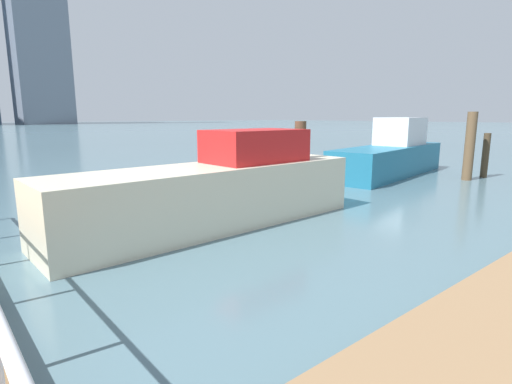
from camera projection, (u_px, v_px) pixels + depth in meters
name	position (u px, v px, depth m)	size (l,w,h in m)	color
ground_plane	(83.00, 198.00, 11.23)	(300.00, 300.00, 0.00)	slate
dock_piling_0	(300.00, 166.00, 9.74)	(0.27, 0.27, 2.14)	brown
dock_piling_2	(470.00, 146.00, 14.14)	(0.34, 0.34, 2.41)	brown
dock_piling_4	(485.00, 155.00, 14.79)	(0.24, 0.24, 1.64)	#473826
moored_boat_0	(219.00, 190.00, 8.34)	(6.85, 1.91, 1.97)	beige
moored_boat_1	(391.00, 155.00, 15.54)	(7.11, 2.91, 2.20)	#1E6B8C
skyline_tower_5	(35.00, 3.00, 103.97)	(13.22, 9.63, 62.38)	slate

